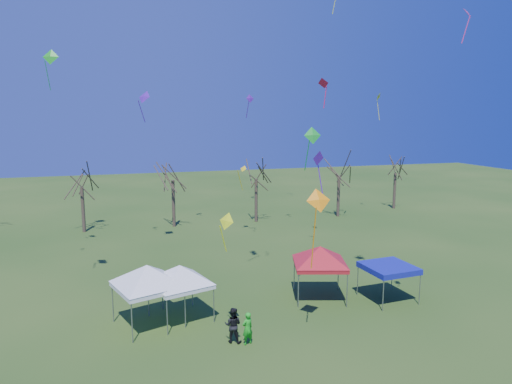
{
  "coord_description": "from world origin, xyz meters",
  "views": [
    {
      "loc": [
        -7.17,
        -20.19,
        10.73
      ],
      "look_at": [
        -0.26,
        3.0,
        6.74
      ],
      "focal_mm": 32.0,
      "sensor_mm": 36.0,
      "label": 1
    }
  ],
  "objects_px": {
    "tent_red": "(320,250)",
    "tent_blue": "(389,268)",
    "tree_5": "(396,160)",
    "tree_2": "(172,163)",
    "tent_white_west": "(147,269)",
    "person_green": "(247,328)",
    "person_dark": "(233,325)",
    "tree_4": "(339,161)",
    "tree_3": "(256,163)",
    "tree_1": "(81,171)",
    "tent_white_mid": "(180,269)"
  },
  "relations": [
    {
      "from": "tree_2",
      "to": "person_green",
      "type": "distance_m",
      "value": 25.57
    },
    {
      "from": "tree_5",
      "to": "tent_blue",
      "type": "relative_size",
      "value": 2.57
    },
    {
      "from": "tent_blue",
      "to": "person_green",
      "type": "xyz_separation_m",
      "value": [
        -9.41,
        -2.8,
        -1.16
      ]
    },
    {
      "from": "tree_1",
      "to": "tree_5",
      "type": "distance_m",
      "value": 34.52
    },
    {
      "from": "person_dark",
      "to": "tree_5",
      "type": "bearing_deg",
      "value": -108.13
    },
    {
      "from": "tree_4",
      "to": "tent_white_mid",
      "type": "distance_m",
      "value": 29.01
    },
    {
      "from": "tree_4",
      "to": "tree_5",
      "type": "height_order",
      "value": "tree_4"
    },
    {
      "from": "tree_2",
      "to": "person_dark",
      "type": "bearing_deg",
      "value": -89.99
    },
    {
      "from": "tree_2",
      "to": "tree_4",
      "type": "relative_size",
      "value": 1.04
    },
    {
      "from": "tree_2",
      "to": "tent_red",
      "type": "height_order",
      "value": "tree_2"
    },
    {
      "from": "person_dark",
      "to": "tent_red",
      "type": "bearing_deg",
      "value": -121.81
    },
    {
      "from": "tree_3",
      "to": "tree_4",
      "type": "height_order",
      "value": "tree_3"
    },
    {
      "from": "tree_1",
      "to": "person_dark",
      "type": "distance_m",
      "value": 26.68
    },
    {
      "from": "tent_red",
      "to": "tent_blue",
      "type": "xyz_separation_m",
      "value": [
        3.77,
        -1.43,
        -1.03
      ]
    },
    {
      "from": "tree_2",
      "to": "tree_4",
      "type": "height_order",
      "value": "tree_2"
    },
    {
      "from": "tree_4",
      "to": "person_dark",
      "type": "height_order",
      "value": "tree_4"
    },
    {
      "from": "tree_1",
      "to": "tree_2",
      "type": "relative_size",
      "value": 0.92
    },
    {
      "from": "tree_1",
      "to": "person_dark",
      "type": "height_order",
      "value": "tree_1"
    },
    {
      "from": "tree_4",
      "to": "tent_blue",
      "type": "height_order",
      "value": "tree_4"
    },
    {
      "from": "tent_blue",
      "to": "tent_white_mid",
      "type": "bearing_deg",
      "value": 176.05
    },
    {
      "from": "tree_5",
      "to": "person_green",
      "type": "height_order",
      "value": "tree_5"
    },
    {
      "from": "tree_1",
      "to": "tent_white_mid",
      "type": "xyz_separation_m",
      "value": [
        6.32,
        -21.6,
        -2.97
      ]
    },
    {
      "from": "tent_white_west",
      "to": "person_dark",
      "type": "height_order",
      "value": "tent_white_west"
    },
    {
      "from": "tent_blue",
      "to": "tree_2",
      "type": "bearing_deg",
      "value": 114.34
    },
    {
      "from": "tree_3",
      "to": "tree_4",
      "type": "relative_size",
      "value": 1.0
    },
    {
      "from": "tree_5",
      "to": "person_dark",
      "type": "xyz_separation_m",
      "value": [
        -26.08,
        -26.25,
        -4.86
      ]
    },
    {
      "from": "tree_4",
      "to": "tree_5",
      "type": "bearing_deg",
      "value": 13.85
    },
    {
      "from": "tent_white_west",
      "to": "tree_1",
      "type": "bearing_deg",
      "value": 102.02
    },
    {
      "from": "tree_5",
      "to": "person_dark",
      "type": "relative_size",
      "value": 4.31
    },
    {
      "from": "tree_4",
      "to": "tent_red",
      "type": "height_order",
      "value": "tree_4"
    },
    {
      "from": "tree_2",
      "to": "tree_1",
      "type": "bearing_deg",
      "value": 178.15
    },
    {
      "from": "tree_2",
      "to": "person_green",
      "type": "bearing_deg",
      "value": -88.59
    },
    {
      "from": "tent_red",
      "to": "tent_blue",
      "type": "height_order",
      "value": "tent_red"
    },
    {
      "from": "tree_3",
      "to": "person_green",
      "type": "bearing_deg",
      "value": -107.53
    },
    {
      "from": "tree_3",
      "to": "tree_4",
      "type": "xyz_separation_m",
      "value": [
        9.32,
        -0.04,
        -0.02
      ]
    },
    {
      "from": "tent_white_west",
      "to": "person_green",
      "type": "bearing_deg",
      "value": -38.42
    },
    {
      "from": "tree_2",
      "to": "tent_blue",
      "type": "bearing_deg",
      "value": -65.66
    },
    {
      "from": "tree_2",
      "to": "tree_3",
      "type": "height_order",
      "value": "tree_2"
    },
    {
      "from": "tree_2",
      "to": "tent_red",
      "type": "xyz_separation_m",
      "value": [
        6.25,
        -20.74,
        -3.3
      ]
    },
    {
      "from": "tree_5",
      "to": "tree_2",
      "type": "bearing_deg",
      "value": -176.3
    },
    {
      "from": "tent_blue",
      "to": "person_dark",
      "type": "height_order",
      "value": "tent_blue"
    },
    {
      "from": "tree_2",
      "to": "person_dark",
      "type": "relative_size",
      "value": 4.72
    },
    {
      "from": "tree_4",
      "to": "tent_white_west",
      "type": "distance_m",
      "value": 30.28
    },
    {
      "from": "tree_4",
      "to": "tent_red",
      "type": "relative_size",
      "value": 1.96
    },
    {
      "from": "tent_white_mid",
      "to": "tree_1",
      "type": "bearing_deg",
      "value": 106.32
    },
    {
      "from": "tree_1",
      "to": "tent_red",
      "type": "height_order",
      "value": "tree_1"
    },
    {
      "from": "tree_5",
      "to": "tree_4",
      "type": "bearing_deg",
      "value": -166.15
    },
    {
      "from": "tent_white_west",
      "to": "tent_red",
      "type": "relative_size",
      "value": 1.0
    },
    {
      "from": "tree_2",
      "to": "person_dark",
      "type": "height_order",
      "value": "tree_2"
    },
    {
      "from": "tent_white_west",
      "to": "tree_3",
      "type": "bearing_deg",
      "value": 60.1
    }
  ]
}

